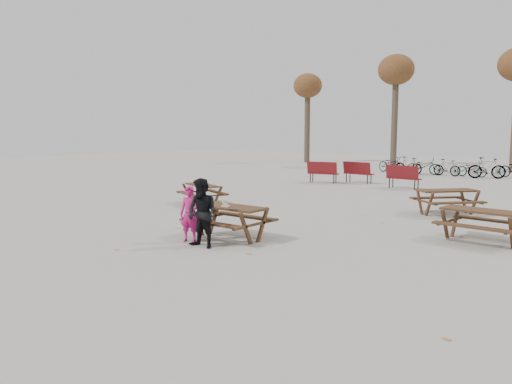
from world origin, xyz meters
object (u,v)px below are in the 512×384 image
Objects in this scene: soda_bottle at (223,203)px; child at (190,214)px; adult at (202,213)px; picnic_table_far at (447,202)px; picnic_table_east at (482,226)px; main_picnic_table at (229,214)px; picnic_table_north at (202,195)px; food_tray at (226,206)px.

soda_bottle is 0.13× the size of child.
adult is 8.11m from picnic_table_far.
main_picnic_table is at bearing -139.12° from picnic_table_east.
picnic_table_north is (-4.45, 4.48, -0.40)m from adult.
child is (-0.44, -0.65, -0.21)m from soda_bottle.
main_picnic_table is 10.00× the size of food_tray.
adult is (0.62, -0.22, 0.11)m from child.
child is at bearing -124.13° from soda_bottle.
child is (-0.48, -0.79, 0.05)m from main_picnic_table.
adult reaches higher than child.
picnic_table_north is at bearing 155.54° from picnic_table_far.
food_tray is 0.10× the size of picnic_table_east.
main_picnic_table is 0.26m from food_tray.
food_tray is 0.10m from soda_bottle.
picnic_table_east is at bearing 17.32° from child.
main_picnic_table reaches higher than picnic_table_north.
main_picnic_table is 10.59× the size of soda_bottle.
picnic_table_far is (2.84, 6.63, -0.21)m from main_picnic_table.
soda_bottle is at bearing 99.18° from adult.
adult reaches higher than soda_bottle.
adult is 0.93× the size of picnic_table_north.
picnic_table_east is 0.99× the size of picnic_table_far.
child reaches higher than soda_bottle.
adult is at bearing -83.55° from food_tray.
food_tray reaches higher than picnic_table_north.
soda_bottle is at bearing -161.36° from picnic_table_far.
food_tray is at bearing -160.75° from picnic_table_far.
main_picnic_table is 0.30m from soda_bottle.
food_tray is 7.35m from picnic_table_far.
food_tray is at bearing -76.58° from main_picnic_table.
food_tray is 0.11× the size of picnic_table_north.
picnic_table_east is at bearing 34.87° from main_picnic_table.
adult is 6.32m from picnic_table_north.
food_tray reaches higher than main_picnic_table.
picnic_table_far is (7.15, 3.16, 0.03)m from picnic_table_north.
picnic_table_east is at bearing 21.74° from picnic_table_north.
soda_bottle is (-0.04, -0.14, 0.26)m from main_picnic_table.
soda_bottle reaches higher than picnic_table_far.
adult is at bearing -82.47° from main_picnic_table.
picnic_table_east is (4.65, 3.42, -0.42)m from food_tray.
picnic_table_north is at bearing -175.26° from picnic_table_east.
soda_bottle is 0.11× the size of picnic_table_north.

